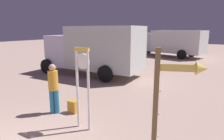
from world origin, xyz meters
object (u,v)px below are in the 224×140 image
box_truck_near (95,49)px  box_truck_far (171,42)px  backpack (73,107)px  person_near_clock (53,86)px  arrow_sign (172,91)px  standing_clock (83,80)px

box_truck_near → box_truck_far: 11.11m
backpack → box_truck_near: size_ratio=0.07×
person_near_clock → box_truck_near: (-2.04, 5.41, 0.68)m
arrow_sign → backpack: size_ratio=5.84×
arrow_sign → box_truck_near: 8.55m
standing_clock → person_near_clock: size_ratio=1.37×
box_truck_near → person_near_clock: bearing=-69.3°
person_near_clock → box_truck_near: 5.82m
arrow_sign → standing_clock: bearing=172.4°
person_near_clock → backpack: size_ratio=4.02×
standing_clock → backpack: standing_clock is taller
arrow_sign → person_near_clock: bearing=170.6°
person_near_clock → backpack: bearing=31.3°
standing_clock → person_near_clock: (-1.50, 0.33, -0.49)m
standing_clock → person_near_clock: 1.62m
person_near_clock → standing_clock: bearing=-12.4°
standing_clock → box_truck_near: 6.75m
standing_clock → arrow_sign: (2.47, -0.33, 0.16)m
arrow_sign → box_truck_far: size_ratio=0.33×
backpack → person_near_clock: bearing=-148.7°
standing_clock → box_truck_far: box_truck_far is taller
box_truck_near → standing_clock: bearing=-58.3°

